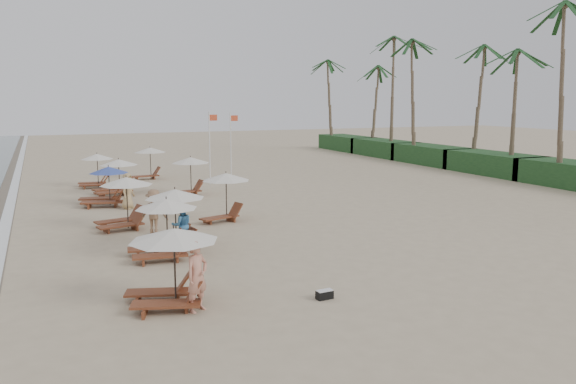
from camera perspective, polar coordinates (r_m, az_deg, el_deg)
name	(u,v)px	position (r m, az deg, el deg)	size (l,w,h in m)	color
ground	(321,248)	(21.97, 3.27, -5.58)	(160.00, 160.00, 0.00)	tan
foam_line	(6,222)	(29.52, -26.20, -2.68)	(0.50, 140.00, 0.02)	white
shrub_hedge	(494,163)	(46.27, 19.75, 2.69)	(3.20, 53.00, 1.60)	#193D1C
palm_row	(491,41)	(46.82, 19.51, 13.95)	(7.00, 52.00, 12.30)	brown
lounger_station_0	(168,263)	(16.01, -11.85, -6.94)	(2.63, 2.45, 2.15)	brown
lounger_station_1	(161,229)	(20.80, -12.51, -3.57)	(2.53, 2.20, 2.13)	brown
lounger_station_2	(171,216)	(22.17, -11.56, -2.38)	(2.46, 2.25, 2.25)	brown
lounger_station_3	(122,203)	(26.04, -16.16, -1.04)	(2.62, 2.28, 2.26)	brown
lounger_station_4	(103,188)	(32.06, -17.86, 0.34)	(2.69, 2.52, 2.07)	brown
lounger_station_5	(114,178)	(35.41, -16.86, 1.30)	(2.75, 2.59, 2.11)	brown
lounger_station_6	(95,170)	(38.91, -18.65, 2.08)	(2.33, 2.04, 2.15)	brown
inland_station_0	(223,191)	(26.63, -6.43, 0.13)	(2.63, 2.24, 2.22)	brown
inland_station_1	(188,172)	(34.27, -9.90, 1.97)	(2.71, 2.24, 2.22)	brown
inland_station_2	(148,159)	(41.87, -13.73, 3.16)	(2.65, 2.24, 2.22)	brown
beachgoer_near	(197,276)	(15.56, -9.02, -8.26)	(0.70, 0.46, 1.91)	tan
beachgoer_mid_a	(182,225)	(22.40, -10.49, -3.26)	(0.80, 0.62, 1.65)	teal
beachgoer_mid_b	(154,212)	(24.73, -13.14, -1.90)	(1.22, 0.70, 1.89)	brown
beachgoer_far_b	(128,191)	(30.69, -15.64, 0.09)	(0.91, 0.59, 1.85)	tan
duffel_bag	(325,294)	(16.53, 3.65, -10.11)	(0.49, 0.27, 0.27)	black
flag_pole_near	(210,144)	(38.39, -7.74, 4.70)	(0.59, 0.08, 4.81)	silver
flag_pole_far	(231,142)	(41.20, -5.66, 4.95)	(0.60, 0.08, 4.68)	silver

